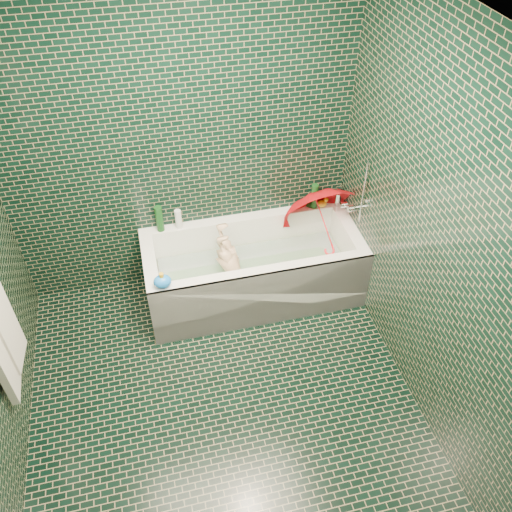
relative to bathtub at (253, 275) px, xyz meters
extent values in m
plane|color=black|center=(-0.45, -1.01, -0.21)|extent=(2.80, 2.80, 0.00)
plane|color=white|center=(-0.45, -1.01, 2.29)|extent=(2.80, 2.80, 0.00)
plane|color=black|center=(-0.45, 0.39, 1.04)|extent=(2.80, 0.00, 2.80)
plane|color=black|center=(0.85, -1.01, 1.04)|extent=(0.00, 2.80, 2.80)
cube|color=white|center=(0.00, 0.02, -0.14)|extent=(1.70, 0.75, 0.15)
cube|color=white|center=(0.00, 0.34, 0.14)|extent=(1.70, 0.10, 0.40)
cube|color=white|center=(0.00, -0.31, 0.14)|extent=(1.70, 0.10, 0.40)
cube|color=white|center=(0.80, 0.02, 0.14)|extent=(0.10, 0.55, 0.40)
cube|color=white|center=(-0.80, 0.02, 0.14)|extent=(0.10, 0.55, 0.40)
cube|color=white|center=(0.00, -0.35, 0.06)|extent=(1.70, 0.02, 0.55)
cube|color=green|center=(0.00, 0.02, -0.06)|extent=(1.35, 0.47, 0.01)
cube|color=silver|center=(0.00, 0.02, 0.09)|extent=(1.48, 0.53, 0.00)
cylinder|color=silver|center=(0.83, 0.02, 0.52)|extent=(0.14, 0.05, 0.05)
cylinder|color=silver|center=(0.75, 0.08, 0.52)|extent=(0.05, 0.04, 0.04)
cylinder|color=silver|center=(0.82, -0.08, 0.74)|extent=(0.01, 0.01, 0.55)
imported|color=#D9AE87|center=(-0.16, -0.01, 0.10)|extent=(0.88, 0.49, 0.36)
imported|color=red|center=(0.61, 0.11, 0.34)|extent=(0.75, 0.83, 0.89)
imported|color=white|center=(0.78, 0.35, 0.34)|extent=(0.11, 0.11, 0.24)
imported|color=#451C6C|center=(0.79, 0.35, 0.34)|extent=(0.09, 0.10, 0.19)
imported|color=#124216|center=(0.61, 0.33, 0.34)|extent=(0.15, 0.15, 0.15)
cylinder|color=#124216|center=(0.60, 0.33, 0.45)|extent=(0.06, 0.06, 0.22)
cylinder|color=silver|center=(0.80, 0.31, 0.43)|extent=(0.05, 0.05, 0.18)
cylinder|color=#124216|center=(-0.67, 0.34, 0.45)|extent=(0.06, 0.06, 0.22)
cylinder|color=white|center=(-0.53, 0.33, 0.42)|extent=(0.07, 0.07, 0.17)
ellipsoid|color=gold|center=(0.67, 0.32, 0.37)|extent=(0.08, 0.07, 0.06)
sphere|color=gold|center=(0.70, 0.32, 0.41)|extent=(0.04, 0.04, 0.04)
cone|color=orange|center=(0.72, 0.32, 0.40)|extent=(0.02, 0.02, 0.02)
ellipsoid|color=#1A78EF|center=(-0.73, -0.30, 0.39)|extent=(0.16, 0.14, 0.10)
cylinder|color=gold|center=(-0.73, -0.30, 0.45)|extent=(0.03, 0.03, 0.04)
camera|label=1|loc=(-0.73, -3.07, 3.07)|focal=38.00mm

